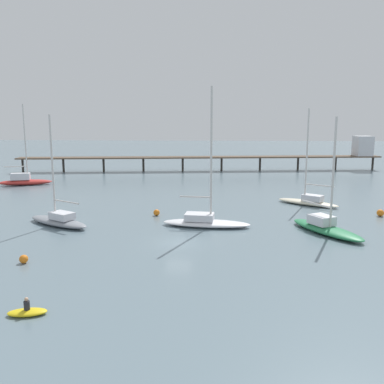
% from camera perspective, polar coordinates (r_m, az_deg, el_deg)
% --- Properties ---
extents(ground_plane, '(400.00, 400.00, 0.00)m').
position_cam_1_polar(ground_plane, '(40.04, -1.84, -7.07)').
color(ground_plane, slate).
extents(pier, '(83.75, 14.34, 8.01)m').
position_cam_1_polar(pier, '(97.74, 9.94, 5.34)').
color(pier, brown).
rests_on(pier, ground_plane).
extents(sailboat_gray, '(8.97, 6.63, 12.34)m').
position_cam_1_polar(sailboat_gray, '(48.64, -18.06, -3.62)').
color(sailboat_gray, gray).
rests_on(sailboat_gray, ground_plane).
extents(sailboat_green, '(7.23, 9.84, 12.08)m').
position_cam_1_polar(sailboat_green, '(45.47, 18.10, -4.57)').
color(sailboat_green, '#287F4C').
rests_on(sailboat_green, ground_plane).
extents(sailboat_red, '(9.67, 5.07, 14.55)m').
position_cam_1_polar(sailboat_red, '(80.85, -22.32, 1.56)').
color(sailboat_red, red).
rests_on(sailboat_red, ground_plane).
extents(sailboat_white, '(10.03, 3.78, 15.29)m').
position_cam_1_polar(sailboat_white, '(45.83, 1.84, -3.90)').
color(sailboat_white, white).
rests_on(sailboat_white, ground_plane).
extents(sailboat_cream, '(8.50, 6.98, 13.28)m').
position_cam_1_polar(sailboat_cream, '(59.46, 15.92, -1.06)').
color(sailboat_cream, beige).
rests_on(sailboat_cream, ground_plane).
extents(dinghy_yellow, '(2.52, 1.49, 1.14)m').
position_cam_1_polar(dinghy_yellow, '(27.90, -21.95, -15.18)').
color(dinghy_yellow, yellow).
rests_on(dinghy_yellow, ground_plane).
extents(mooring_buoy_mid, '(0.79, 0.79, 0.79)m').
position_cam_1_polar(mooring_buoy_mid, '(51.16, -4.96, -2.87)').
color(mooring_buoy_mid, orange).
rests_on(mooring_buoy_mid, ground_plane).
extents(mooring_buoy_outer, '(0.87, 0.87, 0.87)m').
position_cam_1_polar(mooring_buoy_outer, '(55.68, 24.74, -2.66)').
color(mooring_buoy_outer, orange).
rests_on(mooring_buoy_outer, ground_plane).
extents(mooring_buoy_inner, '(0.72, 0.72, 0.72)m').
position_cam_1_polar(mooring_buoy_inner, '(37.17, -22.38, -8.62)').
color(mooring_buoy_inner, orange).
rests_on(mooring_buoy_inner, ground_plane).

